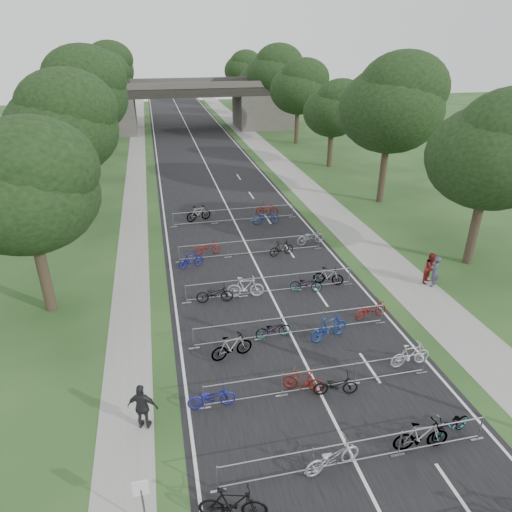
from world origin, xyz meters
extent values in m
cube|color=black|center=(0.00, 50.00, 0.01)|extent=(11.00, 140.00, 0.01)
cube|color=gray|center=(8.00, 50.00, 0.01)|extent=(3.00, 140.00, 0.01)
cube|color=gray|center=(-7.50, 50.00, 0.01)|extent=(2.00, 140.00, 0.01)
cube|color=silver|center=(0.00, 50.00, 0.00)|extent=(0.12, 140.00, 0.00)
cube|color=#4B4843|center=(-11.50, 65.00, 2.50)|extent=(8.00, 8.00, 5.00)
cube|color=#4B4843|center=(11.50, 65.00, 2.50)|extent=(8.00, 8.00, 5.00)
cube|color=black|center=(0.00, 65.00, 5.60)|extent=(30.00, 8.00, 1.20)
cube|color=#4B4843|center=(0.00, 61.20, 6.60)|extent=(30.00, 0.40, 0.90)
cube|color=#4B4843|center=(0.00, 68.80, 6.60)|extent=(30.00, 0.40, 0.90)
cylinder|color=#4C4C51|center=(-6.80, 3.00, 0.75)|extent=(0.06, 0.06, 1.50)
cube|color=white|center=(-6.80, 3.00, 1.55)|extent=(0.45, 0.04, 0.55)
cylinder|color=#33261C|center=(-11.50, 16.00, 2.10)|extent=(0.56, 0.56, 4.20)
ellipsoid|color=black|center=(-11.50, 16.00, 6.22)|extent=(6.72, 6.72, 5.51)
sphere|color=black|center=(-10.90, 15.50, 7.56)|extent=(5.38, 5.38, 5.38)
sphere|color=black|center=(-12.00, 16.50, 5.38)|extent=(4.37, 4.37, 4.37)
cylinder|color=#33261C|center=(13.00, 16.00, 2.24)|extent=(0.56, 0.56, 4.48)
ellipsoid|color=black|center=(13.00, 16.00, 6.63)|extent=(7.17, 7.17, 5.88)
sphere|color=black|center=(13.60, 15.50, 8.06)|extent=(5.73, 5.73, 5.73)
sphere|color=black|center=(12.50, 16.50, 5.73)|extent=(4.66, 4.66, 4.66)
cylinder|color=#33261C|center=(-11.50, 28.00, 2.36)|extent=(0.56, 0.56, 4.72)
ellipsoid|color=black|center=(-11.50, 28.00, 6.99)|extent=(7.56, 7.56, 6.20)
sphere|color=black|center=(-10.90, 27.50, 8.50)|extent=(6.05, 6.05, 6.05)
sphere|color=black|center=(-12.00, 28.50, 6.05)|extent=(4.91, 4.91, 4.91)
cylinder|color=#33261C|center=(13.00, 28.00, 2.55)|extent=(0.56, 0.56, 5.11)
ellipsoid|color=black|center=(13.00, 28.00, 7.56)|extent=(8.18, 8.18, 6.70)
sphere|color=black|center=(13.60, 27.50, 9.20)|extent=(6.54, 6.54, 6.54)
sphere|color=black|center=(12.50, 28.50, 6.54)|extent=(5.31, 5.31, 5.31)
cylinder|color=#33261C|center=(-11.50, 40.00, 2.62)|extent=(0.56, 0.56, 5.25)
ellipsoid|color=black|center=(-11.50, 40.00, 7.77)|extent=(8.40, 8.40, 6.89)
sphere|color=black|center=(-10.90, 39.50, 9.45)|extent=(6.72, 6.72, 6.72)
sphere|color=black|center=(-12.00, 40.50, 6.72)|extent=(5.46, 5.46, 5.46)
cylinder|color=#33261C|center=(13.00, 40.00, 1.92)|extent=(0.56, 0.56, 3.85)
ellipsoid|color=black|center=(13.00, 40.00, 5.70)|extent=(6.16, 6.16, 5.05)
sphere|color=black|center=(13.60, 39.50, 6.93)|extent=(4.93, 4.93, 4.93)
sphere|color=black|center=(12.50, 40.50, 4.93)|extent=(4.00, 4.00, 4.00)
cylinder|color=#33261C|center=(-11.50, 52.00, 2.10)|extent=(0.56, 0.56, 4.20)
ellipsoid|color=black|center=(-11.50, 52.00, 6.22)|extent=(6.72, 6.72, 5.51)
sphere|color=black|center=(-10.90, 51.50, 7.56)|extent=(5.38, 5.38, 5.38)
sphere|color=black|center=(-12.00, 52.50, 5.38)|extent=(4.37, 4.37, 4.37)
cylinder|color=#33261C|center=(13.00, 52.00, 2.24)|extent=(0.56, 0.56, 4.48)
ellipsoid|color=black|center=(13.00, 52.00, 6.63)|extent=(7.17, 7.17, 5.88)
sphere|color=black|center=(13.60, 51.50, 8.06)|extent=(5.73, 5.73, 5.73)
sphere|color=black|center=(12.50, 52.50, 5.73)|extent=(4.66, 4.66, 4.66)
cylinder|color=#33261C|center=(-11.50, 64.00, 2.36)|extent=(0.56, 0.56, 4.72)
ellipsoid|color=black|center=(-11.50, 64.00, 6.99)|extent=(7.56, 7.56, 6.20)
sphere|color=black|center=(-10.90, 63.50, 8.50)|extent=(6.05, 6.05, 6.05)
sphere|color=black|center=(-12.00, 64.50, 6.05)|extent=(4.91, 4.91, 4.91)
cylinder|color=#33261C|center=(13.00, 64.00, 2.55)|extent=(0.56, 0.56, 5.11)
ellipsoid|color=black|center=(13.00, 64.00, 7.56)|extent=(8.18, 8.18, 6.70)
sphere|color=black|center=(13.60, 63.50, 9.20)|extent=(6.54, 6.54, 6.54)
sphere|color=black|center=(12.50, 64.50, 6.54)|extent=(5.31, 5.31, 5.31)
cylinder|color=#33261C|center=(-11.50, 76.00, 2.62)|extent=(0.56, 0.56, 5.25)
ellipsoid|color=black|center=(-11.50, 76.00, 7.77)|extent=(8.40, 8.40, 6.89)
sphere|color=black|center=(-10.90, 75.50, 9.45)|extent=(6.72, 6.72, 6.72)
sphere|color=black|center=(-12.00, 76.50, 6.72)|extent=(5.46, 5.46, 5.46)
cylinder|color=#33261C|center=(13.00, 76.00, 1.92)|extent=(0.56, 0.56, 3.85)
ellipsoid|color=black|center=(13.00, 76.00, 5.70)|extent=(6.16, 6.16, 5.05)
sphere|color=black|center=(13.60, 75.50, 6.93)|extent=(4.93, 4.93, 4.93)
sphere|color=black|center=(12.50, 76.50, 4.93)|extent=(4.00, 4.00, 4.00)
cylinder|color=#33261C|center=(-11.50, 88.00, 2.10)|extent=(0.56, 0.56, 4.20)
ellipsoid|color=black|center=(-11.50, 88.00, 6.22)|extent=(6.72, 6.72, 5.51)
sphere|color=black|center=(-10.90, 87.50, 7.56)|extent=(5.38, 5.38, 5.38)
sphere|color=black|center=(-12.00, 88.50, 5.38)|extent=(4.37, 4.37, 4.37)
cylinder|color=#33261C|center=(13.00, 88.00, 2.24)|extent=(0.56, 0.56, 4.48)
ellipsoid|color=black|center=(13.00, 88.00, 6.63)|extent=(7.17, 7.17, 5.88)
sphere|color=black|center=(13.60, 87.50, 8.06)|extent=(5.73, 5.73, 5.73)
sphere|color=black|center=(12.50, 88.50, 5.73)|extent=(4.66, 4.66, 4.66)
cylinder|color=#919498|center=(0.00, 3.60, 1.05)|extent=(9.20, 0.04, 0.04)
cylinder|color=#919498|center=(0.00, 3.60, 0.18)|extent=(9.20, 0.04, 0.04)
cylinder|color=#919498|center=(-4.60, 3.60, 0.55)|extent=(0.05, 0.05, 1.10)
cube|color=#919498|center=(-4.60, 3.60, 0.01)|extent=(0.50, 0.08, 0.03)
cylinder|color=#919498|center=(-1.53, 3.60, 0.55)|extent=(0.05, 0.05, 1.10)
cube|color=#919498|center=(-1.53, 3.60, 0.01)|extent=(0.50, 0.08, 0.03)
cylinder|color=#919498|center=(1.53, 3.60, 0.55)|extent=(0.05, 0.05, 1.10)
cube|color=#919498|center=(1.53, 3.60, 0.01)|extent=(0.50, 0.08, 0.03)
cylinder|color=#919498|center=(4.60, 3.60, 0.55)|extent=(0.05, 0.05, 1.10)
cube|color=#919498|center=(4.60, 3.60, 0.01)|extent=(0.50, 0.08, 0.03)
cylinder|color=#919498|center=(0.00, 7.20, 1.05)|extent=(9.20, 0.04, 0.04)
cylinder|color=#919498|center=(0.00, 7.20, 0.18)|extent=(9.20, 0.04, 0.04)
cylinder|color=#919498|center=(-4.60, 7.20, 0.55)|extent=(0.05, 0.05, 1.10)
cube|color=#919498|center=(-4.60, 7.20, 0.01)|extent=(0.50, 0.08, 0.03)
cylinder|color=#919498|center=(-1.53, 7.20, 0.55)|extent=(0.05, 0.05, 1.10)
cube|color=#919498|center=(-1.53, 7.20, 0.01)|extent=(0.50, 0.08, 0.03)
cylinder|color=#919498|center=(1.53, 7.20, 0.55)|extent=(0.05, 0.05, 1.10)
cube|color=#919498|center=(1.53, 7.20, 0.01)|extent=(0.50, 0.08, 0.03)
cylinder|color=#919498|center=(4.60, 7.20, 0.55)|extent=(0.05, 0.05, 1.10)
cube|color=#919498|center=(4.60, 7.20, 0.01)|extent=(0.50, 0.08, 0.03)
cylinder|color=#919498|center=(0.00, 11.00, 1.05)|extent=(9.20, 0.04, 0.04)
cylinder|color=#919498|center=(0.00, 11.00, 0.18)|extent=(9.20, 0.04, 0.04)
cylinder|color=#919498|center=(-4.60, 11.00, 0.55)|extent=(0.05, 0.05, 1.10)
cube|color=#919498|center=(-4.60, 11.00, 0.01)|extent=(0.50, 0.08, 0.03)
cylinder|color=#919498|center=(-1.53, 11.00, 0.55)|extent=(0.05, 0.05, 1.10)
cube|color=#919498|center=(-1.53, 11.00, 0.01)|extent=(0.50, 0.08, 0.03)
cylinder|color=#919498|center=(1.53, 11.00, 0.55)|extent=(0.05, 0.05, 1.10)
cube|color=#919498|center=(1.53, 11.00, 0.01)|extent=(0.50, 0.08, 0.03)
cylinder|color=#919498|center=(4.60, 11.00, 0.55)|extent=(0.05, 0.05, 1.10)
cube|color=#919498|center=(4.60, 11.00, 0.01)|extent=(0.50, 0.08, 0.03)
cylinder|color=#919498|center=(0.00, 15.00, 1.05)|extent=(9.20, 0.04, 0.04)
cylinder|color=#919498|center=(0.00, 15.00, 0.18)|extent=(9.20, 0.04, 0.04)
cylinder|color=#919498|center=(-4.60, 15.00, 0.55)|extent=(0.05, 0.05, 1.10)
cube|color=#919498|center=(-4.60, 15.00, 0.01)|extent=(0.50, 0.08, 0.03)
cylinder|color=#919498|center=(-1.53, 15.00, 0.55)|extent=(0.05, 0.05, 1.10)
cube|color=#919498|center=(-1.53, 15.00, 0.01)|extent=(0.50, 0.08, 0.03)
cylinder|color=#919498|center=(1.53, 15.00, 0.55)|extent=(0.05, 0.05, 1.10)
cube|color=#919498|center=(1.53, 15.00, 0.01)|extent=(0.50, 0.08, 0.03)
cylinder|color=#919498|center=(4.60, 15.00, 0.55)|extent=(0.05, 0.05, 1.10)
cube|color=#919498|center=(4.60, 15.00, 0.01)|extent=(0.50, 0.08, 0.03)
cylinder|color=#919498|center=(0.00, 20.00, 1.05)|extent=(9.20, 0.04, 0.04)
cylinder|color=#919498|center=(0.00, 20.00, 0.18)|extent=(9.20, 0.04, 0.04)
cylinder|color=#919498|center=(-4.60, 20.00, 0.55)|extent=(0.05, 0.05, 1.10)
cube|color=#919498|center=(-4.60, 20.00, 0.01)|extent=(0.50, 0.08, 0.03)
cylinder|color=#919498|center=(-1.53, 20.00, 0.55)|extent=(0.05, 0.05, 1.10)
cube|color=#919498|center=(-1.53, 20.00, 0.01)|extent=(0.50, 0.08, 0.03)
cylinder|color=#919498|center=(1.53, 20.00, 0.55)|extent=(0.05, 0.05, 1.10)
cube|color=#919498|center=(1.53, 20.00, 0.01)|extent=(0.50, 0.08, 0.03)
cylinder|color=#919498|center=(4.60, 20.00, 0.55)|extent=(0.05, 0.05, 1.10)
cube|color=#919498|center=(4.60, 20.00, 0.01)|extent=(0.50, 0.08, 0.03)
cylinder|color=#919498|center=(0.00, 26.00, 1.05)|extent=(9.20, 0.04, 0.04)
cylinder|color=#919498|center=(0.00, 26.00, 0.18)|extent=(9.20, 0.04, 0.04)
cylinder|color=#919498|center=(-4.60, 26.00, 0.55)|extent=(0.05, 0.05, 1.10)
cube|color=#919498|center=(-4.60, 26.00, 0.01)|extent=(0.50, 0.08, 0.03)
cylinder|color=#919498|center=(-1.53, 26.00, 0.55)|extent=(0.05, 0.05, 1.10)
cube|color=#919498|center=(-1.53, 26.00, 0.01)|extent=(0.50, 0.08, 0.03)
cylinder|color=#919498|center=(1.53, 26.00, 0.55)|extent=(0.05, 0.05, 1.10)
cube|color=#919498|center=(1.53, 26.00, 0.01)|extent=(0.50, 0.08, 0.03)
cylinder|color=#919498|center=(4.60, 26.00, 0.55)|extent=(0.05, 0.05, 1.10)
cube|color=#919498|center=(4.60, 26.00, 0.01)|extent=(0.50, 0.08, 0.03)
imported|color=black|center=(-4.30, 2.63, 0.61)|extent=(2.12, 1.09, 1.23)
imported|color=#A2A1A9|center=(-0.85, 3.60, 0.54)|extent=(2.14, 1.10, 1.07)
imported|color=#919498|center=(2.38, 3.70, 0.59)|extent=(2.01, 0.72, 1.19)
imported|color=#919498|center=(3.73, 3.99, 0.46)|extent=(1.87, 1.06, 0.93)
imported|color=#1C1B96|center=(-4.30, 7.23, 0.49)|extent=(1.86, 0.67, 0.97)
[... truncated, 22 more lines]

